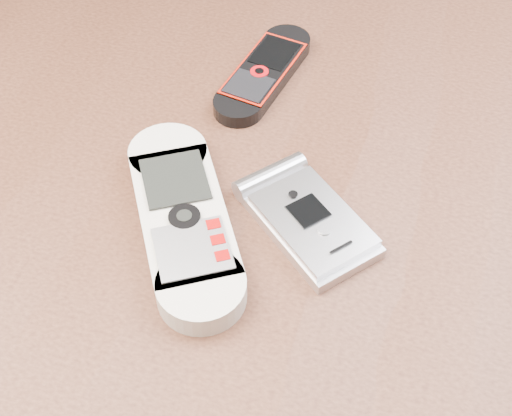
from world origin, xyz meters
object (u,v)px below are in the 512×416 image
object	(u,v)px
table	(250,298)
nokia_white	(184,218)
motorola_razr	(310,221)
nokia_black_red	(264,73)

from	to	relation	value
table	nokia_white	size ratio (longest dim) A/B	6.77
motorola_razr	nokia_white	bearing A→B (deg)	146.48
table	nokia_black_red	distance (m)	0.19
table	nokia_white	bearing A→B (deg)	-151.15
nokia_black_red	table	bearing A→B (deg)	-67.67
nokia_white	nokia_black_red	size ratio (longest dim) A/B	1.35
table	nokia_black_red	size ratio (longest dim) A/B	9.13
nokia_white	table	bearing A→B (deg)	-1.43
nokia_white	nokia_black_red	bearing A→B (deg)	56.22
table	motorola_razr	world-z (taller)	motorola_razr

